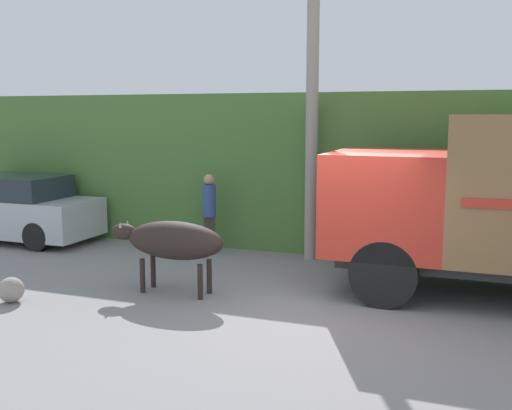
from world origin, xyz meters
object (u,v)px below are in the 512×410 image
(brown_cow, at_px, (173,241))
(utility_pole, at_px, (312,94))
(parked_suv, at_px, (14,209))
(pedestrian_on_hill, at_px, (209,209))
(roadside_rock, at_px, (11,290))

(brown_cow, bearing_deg, utility_pole, 68.90)
(brown_cow, bearing_deg, parked_suv, 161.19)
(brown_cow, distance_m, parked_suv, 6.26)
(brown_cow, height_order, utility_pole, utility_pole)
(parked_suv, bearing_deg, utility_pole, 8.91)
(pedestrian_on_hill, xyz_separation_m, utility_pole, (2.26, 0.22, 2.49))
(utility_pole, bearing_deg, parked_suv, -174.63)
(parked_suv, relative_size, roadside_rock, 10.08)
(brown_cow, relative_size, utility_pole, 0.32)
(roadside_rock, bearing_deg, parked_suv, 131.45)
(parked_suv, distance_m, roadside_rock, 5.28)
(pedestrian_on_hill, distance_m, roadside_rock, 4.74)
(brown_cow, xyz_separation_m, parked_suv, (-5.73, 2.53, -0.14))
(parked_suv, height_order, utility_pole, utility_pole)
(brown_cow, xyz_separation_m, pedestrian_on_hill, (-0.68, 2.99, 0.08))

